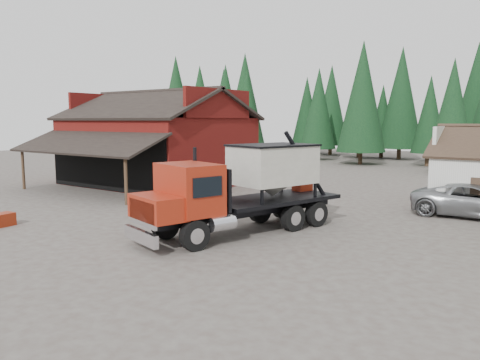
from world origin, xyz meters
The scene contains 9 objects.
ground centered at (0.00, 0.00, 0.00)m, with size 120.00×120.00×0.00m, color #4C413C.
red_barn centered at (-11.00, 9.90, 2.69)m, with size 12.80×13.63×7.18m.
conifer_backdrop centered at (0.00, 42.00, 0.00)m, with size 76.00×16.00×16.00m, color black, non-canonical shape.
near_pine_a centered at (-22.00, 28.00, 6.39)m, with size 4.40×4.40×11.40m.
near_pine_b centered at (6.00, 30.00, 5.89)m, with size 3.96×3.96×10.40m.
near_pine_d centered at (-4.00, 34.00, 7.39)m, with size 5.28×5.28×13.40m.
feed_truck centered at (3.74, 0.55, 2.05)m, with size 5.22×10.03×4.38m.
silver_car centered at (11.34, 9.95, 0.84)m, with size 2.78×6.03×1.68m, color #93969A.
equip_box centered at (-6.00, -4.97, 0.30)m, with size 0.70×1.10×0.60m, color maroon.
Camera 1 is at (15.14, -15.68, 4.83)m, focal length 35.00 mm.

